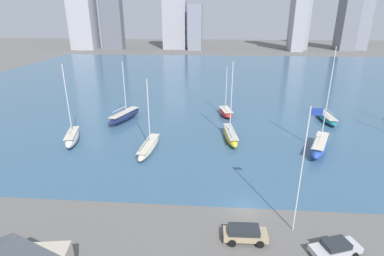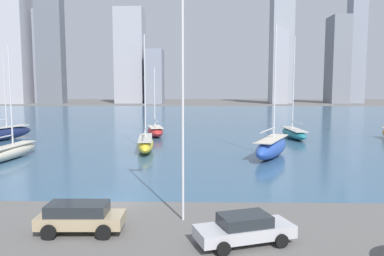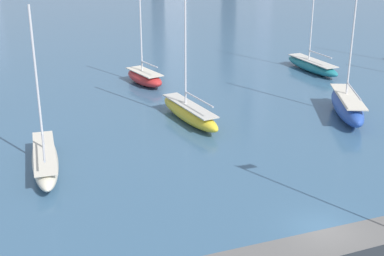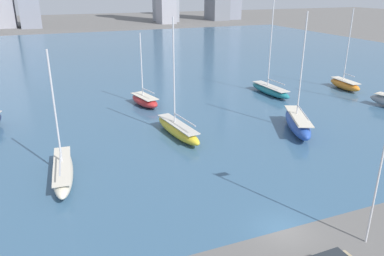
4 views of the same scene
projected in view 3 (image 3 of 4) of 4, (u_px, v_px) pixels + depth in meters
name	position (u px, v px, depth m)	size (l,w,h in m)	color
ground_plane	(323.00, 229.00, 32.68)	(500.00, 500.00, 0.00)	#605E5B
harbor_water	(97.00, 32.00, 93.92)	(180.00, 140.00, 0.00)	#385B7A
sailboat_teal	(312.00, 65.00, 68.02)	(2.70, 10.33, 15.65)	#1E757F
sailboat_yellow	(189.00, 112.00, 50.37)	(3.21, 10.48, 14.21)	yellow
sailboat_blue	(347.00, 106.00, 51.58)	(6.39, 10.36, 14.69)	#284CA8
sailboat_red	(145.00, 77.00, 62.34)	(3.93, 7.21, 11.03)	#B72828
sailboat_cream	(45.00, 159.00, 40.52)	(2.74, 10.63, 12.27)	beige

